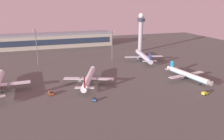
{
  "coord_description": "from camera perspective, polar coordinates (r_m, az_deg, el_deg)",
  "views": [
    {
      "loc": [
        -32.54,
        -117.87,
        49.13
      ],
      "look_at": [
        12.58,
        20.96,
        4.0
      ],
      "focal_mm": 34.75,
      "sensor_mm": 36.0,
      "label": 1
    }
  ],
  "objects": [
    {
      "name": "cargo_loader",
      "position": [
        126.28,
        -15.78,
        -5.83
      ],
      "size": [
        2.63,
        4.41,
        2.25
      ],
      "rotation": [
        0.0,
        0.0,
        3.31
      ],
      "color": "#D85919",
      "rests_on": "ground"
    },
    {
      "name": "control_tower",
      "position": [
        230.53,
        7.58,
        10.49
      ],
      "size": [
        8.0,
        8.0,
        39.64
      ],
      "color": "#A8A8B2",
      "rests_on": "ground"
    },
    {
      "name": "airplane_taxiway_distant",
      "position": [
        152.39,
        19.2,
        -1.19
      ],
      "size": [
        29.1,
        37.21,
        9.57
      ],
      "rotation": [
        0.0,
        0.0,
        3.31
      ],
      "color": "silver",
      "rests_on": "ground"
    },
    {
      "name": "apron_light_east",
      "position": [
        188.87,
        0.03,
        6.76
      ],
      "size": [
        4.8,
        0.9,
        26.25
      ],
      "color": "slate",
      "rests_on": "ground"
    },
    {
      "name": "ground_plane",
      "position": [
        131.78,
        -2.39,
        -4.73
      ],
      "size": [
        416.0,
        416.0,
        0.0
      ],
      "primitive_type": "plane",
      "color": "#56544F"
    },
    {
      "name": "apron_light_central",
      "position": [
        183.11,
        -19.23,
        6.06
      ],
      "size": [
        4.8,
        0.9,
        29.87
      ],
      "color": "slate",
      "rests_on": "ground"
    },
    {
      "name": "airplane_terminal_side",
      "position": [
        193.73,
        8.28,
        3.59
      ],
      "size": [
        33.89,
        43.33,
        11.15
      ],
      "rotation": [
        0.0,
        0.0,
        -0.17
      ],
      "color": "silver",
      "rests_on": "ground"
    },
    {
      "name": "baggage_tractor",
      "position": [
        132.64,
        23.34,
        -5.5
      ],
      "size": [
        4.52,
        3.01,
        2.25
      ],
      "rotation": [
        0.0,
        0.0,
        4.99
      ],
      "color": "yellow",
      "rests_on": "ground"
    },
    {
      "name": "pushback_tug",
      "position": [
        114.42,
        -4.67,
        -7.72
      ],
      "size": [
        2.72,
        3.5,
        2.05
      ],
      "rotation": [
        0.0,
        0.0,
        2.8
      ],
      "color": "#3372BF",
      "rests_on": "ground"
    },
    {
      "name": "terminal_building",
      "position": [
        261.8,
        -16.28,
        7.48
      ],
      "size": [
        144.98,
        22.4,
        16.4
      ],
      "color": "#B2AD99",
      "rests_on": "ground"
    },
    {
      "name": "airplane_far_stand",
      "position": [
        137.12,
        -6.1,
        -2.17
      ],
      "size": [
        30.81,
        39.11,
        10.41
      ],
      "rotation": [
        0.0,
        0.0,
        -0.36
      ],
      "color": "white",
      "rests_on": "ground"
    }
  ]
}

